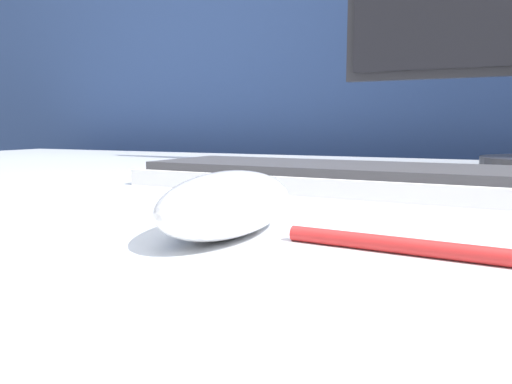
{
  "coord_description": "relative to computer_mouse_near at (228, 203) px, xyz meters",
  "views": [
    {
      "loc": [
        0.12,
        -0.42,
        0.81
      ],
      "look_at": [
        -0.01,
        -0.14,
        0.77
      ],
      "focal_mm": 35.0,
      "sensor_mm": 36.0,
      "label": 1
    }
  ],
  "objects": [
    {
      "name": "computer_mouse_near",
      "position": [
        0.0,
        0.0,
        0.0
      ],
      "size": [
        0.07,
        0.13,
        0.04
      ],
      "rotation": [
        0.0,
        0.0,
        0.06
      ],
      "color": "white",
      "rests_on": "desk"
    },
    {
      "name": "pen",
      "position": [
        0.12,
        -0.01,
        -0.01
      ],
      "size": [
        0.16,
        0.02,
        0.01
      ],
      "rotation": [
        0.0,
        0.0,
        -0.08
      ],
      "color": "red",
      "rests_on": "desk"
    },
    {
      "name": "partition_panel",
      "position": [
        0.01,
        0.88,
        -0.04
      ],
      "size": [
        5.0,
        0.03,
        1.45
      ],
      "color": "navy",
      "rests_on": "ground_plane"
    },
    {
      "name": "keyboard",
      "position": [
        0.01,
        0.23,
        -0.01
      ],
      "size": [
        0.43,
        0.16,
        0.02
      ],
      "rotation": [
        0.0,
        0.0,
        -0.05
      ],
      "color": "silver",
      "rests_on": "desk"
    }
  ]
}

